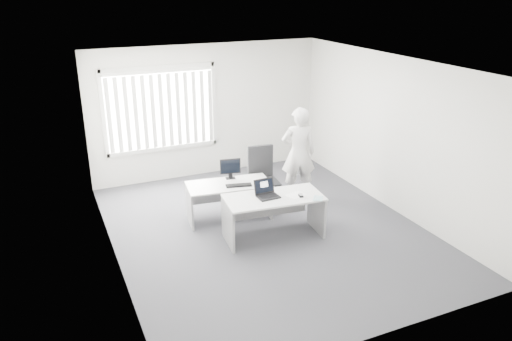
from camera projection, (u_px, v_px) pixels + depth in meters
name	position (u px, v px, depth m)	size (l,w,h in m)	color
ground	(267.00, 230.00, 8.53)	(6.00, 6.00, 0.00)	#47464D
wall_back	(207.00, 111.00, 10.59)	(5.00, 0.02, 2.80)	silver
wall_front	(384.00, 233.00, 5.47)	(5.00, 0.02, 2.80)	silver
wall_left	(108.00, 176.00, 7.08)	(0.02, 6.00, 2.80)	silver
wall_right	(393.00, 134.00, 8.98)	(0.02, 6.00, 2.80)	silver
ceiling	(268.00, 65.00, 7.53)	(5.00, 6.00, 0.02)	silver
window	(161.00, 109.00, 10.12)	(2.32, 0.06, 1.76)	silver
blinds	(162.00, 111.00, 10.08)	(2.20, 0.10, 1.50)	white
desk_near	(274.00, 208.00, 8.13)	(1.66, 0.90, 0.72)	silver
desk_far	(229.00, 193.00, 8.80)	(1.53, 0.86, 0.66)	silver
office_chair	(263.00, 189.00, 9.29)	(0.72, 0.72, 1.15)	black
person	(298.00, 153.00, 9.53)	(0.66, 0.43, 1.80)	silver
laptop	(268.00, 190.00, 7.98)	(0.35, 0.31, 0.27)	black
paper_sheet	(296.00, 195.00, 8.13)	(0.30, 0.22, 0.00)	white
mouse	(301.00, 195.00, 8.06)	(0.06, 0.11, 0.04)	#B7B7BA
booklet	(318.00, 198.00, 7.98)	(0.15, 0.20, 0.01)	white
keyboard	(239.00, 185.00, 8.64)	(0.45, 0.15, 0.02)	black
monitor	(230.00, 169.00, 8.90)	(0.37, 0.11, 0.37)	black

